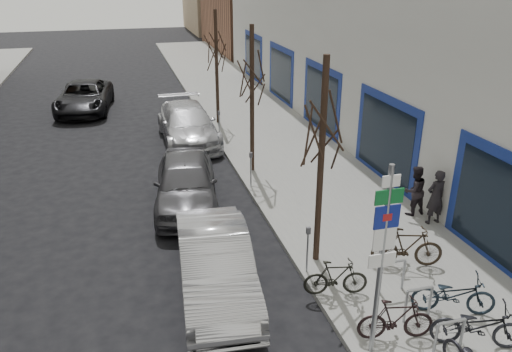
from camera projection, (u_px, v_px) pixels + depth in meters
sidewalk_east at (299, 166)px, 19.52m from camera, size 5.00×70.00×0.15m
commercial_building at (488, 14)px, 26.00m from camera, size 20.00×32.00×10.00m
brick_building_far at (276, 4)px, 46.71m from camera, size 12.00×14.00×8.00m
highway_sign_pole at (382, 252)px, 9.19m from camera, size 0.55×0.10×4.20m
bike_rack at (419, 300)px, 10.78m from camera, size 0.66×2.26×0.83m
tree_near at (324, 115)px, 11.72m from camera, size 1.80×1.80×5.50m
tree_mid at (252, 65)px, 17.49m from camera, size 1.80×1.80×5.50m
tree_far at (216, 41)px, 23.25m from camera, size 1.80×1.80×5.50m
meter_front at (308, 245)px, 12.40m from camera, size 0.10×0.08×1.27m
meter_mid at (251, 166)px, 17.29m from camera, size 0.10×0.08×1.27m
meter_back at (219, 122)px, 22.17m from camera, size 0.10×0.08×1.27m
bike_near_right at (396, 319)px, 10.24m from camera, size 1.68×0.80×0.98m
bike_mid_curb at (454, 291)px, 10.99m from camera, size 1.89×1.21×1.11m
bike_mid_inner at (336, 277)px, 11.65m from camera, size 1.60×0.77×0.93m
bike_far_curb at (479, 322)px, 10.02m from camera, size 1.94×1.23×1.14m
bike_far_inner at (407, 247)px, 12.73m from camera, size 1.92×1.07×1.12m
parked_car_front at (215, 265)px, 11.83m from camera, size 2.05×4.90×1.57m
parked_car_mid at (186, 182)px, 16.22m from camera, size 2.63×5.13×1.67m
parked_car_back at (188, 124)px, 22.17m from camera, size 2.37×5.71×1.65m
lane_car at (84, 97)px, 26.95m from camera, size 3.21×5.91×1.57m
pedestrian_near at (436, 197)px, 14.77m from camera, size 0.65×0.46×1.71m
pedestrian_far at (414, 190)px, 15.34m from camera, size 0.63×0.45×1.62m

